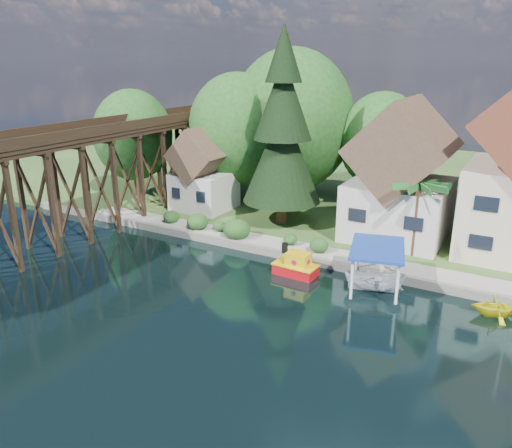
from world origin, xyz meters
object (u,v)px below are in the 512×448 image
object	(u,v)px
boat_white_a	(378,279)
boat_canopy	(376,272)
house_left	(401,180)
boat_yellow	(496,305)
tugboat	(296,266)
conifer	(283,132)
trestle_bridge	(88,172)
palm_tree	(420,188)
shed	(204,175)

from	to	relation	value
boat_white_a	boat_canopy	size ratio (longest dim) A/B	0.73
house_left	boat_yellow	bearing A→B (deg)	-49.28
house_left	boat_canopy	bearing A→B (deg)	-82.85
tugboat	boat_canopy	bearing A→B (deg)	1.99
tugboat	house_left	bearing A→B (deg)	67.51
conifer	tugboat	distance (m)	12.65
boat_white_a	boat_canopy	xyz separation A→B (m)	(0.07, -0.98, 0.90)
house_left	boat_white_a	world-z (taller)	house_left
trestle_bridge	palm_tree	bearing A→B (deg)	15.65
palm_tree	tugboat	world-z (taller)	palm_tree
conifer	boat_white_a	distance (m)	15.27
conifer	tugboat	bearing A→B (deg)	-57.26
boat_canopy	house_left	bearing A→B (deg)	97.15
trestle_bridge	palm_tree	size ratio (longest dim) A/B	7.53
tugboat	boat_yellow	world-z (taller)	tugboat
boat_white_a	boat_yellow	xyz separation A→B (m)	(7.16, -0.67, 0.29)
tugboat	boat_white_a	size ratio (longest dim) A/B	0.78
conifer	boat_canopy	bearing A→B (deg)	-37.04
boat_white_a	trestle_bridge	bearing A→B (deg)	115.95
conifer	house_left	bearing A→B (deg)	10.58
boat_white_a	boat_canopy	world-z (taller)	boat_canopy
shed	boat_yellow	size ratio (longest dim) A/B	2.93
shed	boat_white_a	bearing A→B (deg)	-21.41
shed	palm_tree	xyz separation A→B (m)	(20.21, -2.27, 1.79)
shed	boat_yellow	distance (m)	27.77
shed	conifer	world-z (taller)	conifer
conifer	palm_tree	size ratio (longest dim) A/B	2.81
shed	tugboat	bearing A→B (deg)	-32.25
house_left	palm_tree	size ratio (longest dim) A/B	1.88
boat_yellow	tugboat	bearing A→B (deg)	73.08
tugboat	palm_tree	bearing A→B (deg)	44.98
boat_yellow	shed	bearing A→B (deg)	53.53
boat_white_a	boat_yellow	bearing A→B (deg)	-73.69
trestle_bridge	shed	bearing A→B (deg)	61.81
trestle_bridge	shed	xyz separation A→B (m)	(5.00, 9.33, -1.52)
shed	boat_canopy	bearing A→B (deg)	-23.82
trestle_bridge	house_left	world-z (taller)	house_left
boat_canopy	boat_yellow	bearing A→B (deg)	2.48
boat_white_a	boat_canopy	bearing A→B (deg)	-154.35
palm_tree	boat_white_a	world-z (taller)	palm_tree
palm_tree	conifer	bearing A→B (deg)	170.55
house_left	tugboat	size ratio (longest dim) A/B	3.55
boat_white_a	tugboat	bearing A→B (deg)	123.90
conifer	boat_white_a	size ratio (longest dim) A/B	4.15
conifer	boat_yellow	distance (m)	21.09
shed	palm_tree	size ratio (longest dim) A/B	1.34
conifer	boat_yellow	bearing A→B (deg)	-23.74
trestle_bridge	boat_yellow	world-z (taller)	trestle_bridge
conifer	tugboat	xyz separation A→B (m)	(5.40, -8.40, -7.77)
boat_white_a	conifer	bearing A→B (deg)	77.91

